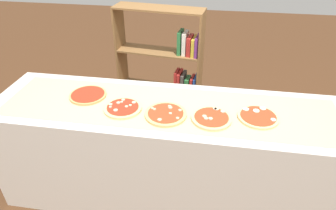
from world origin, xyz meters
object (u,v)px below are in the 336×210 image
pizza_mushroom_2 (166,114)px  pizza_mushroom_3 (211,118)px  pizza_mozzarella_4 (258,117)px  bookshelf (170,78)px  pizza_mushroom_1 (123,108)px  pizza_plain_0 (88,95)px

pizza_mushroom_2 → pizza_mushroom_3: (0.32, 0.00, 0.00)m
pizza_mushroom_2 → pizza_mozzarella_4: 0.64m
pizza_mushroom_3 → bookshelf: bearing=111.8°
pizza_mushroom_2 → pizza_mushroom_3: bearing=0.0°
pizza_mozzarella_4 → bookshelf: size_ratio=0.21×
pizza_mushroom_2 → pizza_mushroom_1: bearing=175.0°
pizza_mushroom_1 → pizza_mushroom_2: 0.32m
pizza_plain_0 → pizza_mushroom_1: size_ratio=1.02×
pizza_mushroom_3 → pizza_mozzarella_4: (0.32, 0.07, -0.00)m
bookshelf → pizza_mozzarella_4: bearing=-54.2°
pizza_mushroom_2 → pizza_mozzarella_4: pizza_mushroom_2 is taller
pizza_mozzarella_4 → pizza_mushroom_2: bearing=-173.9°
pizza_plain_0 → pizza_mushroom_1: 0.34m
pizza_mozzarella_4 → bookshelf: bearing=125.8°
pizza_mushroom_3 → pizza_plain_0: bearing=170.5°
pizza_mushroom_1 → pizza_mushroom_3: size_ratio=0.99×
bookshelf → pizza_mushroom_2: bearing=-83.1°
pizza_plain_0 → pizza_mozzarella_4: bearing=-4.1°
pizza_mushroom_3 → pizza_mushroom_1: bearing=177.5°
pizza_mushroom_3 → pizza_mushroom_2: bearing=-180.0°
pizza_plain_0 → bookshelf: 1.14m
pizza_mushroom_1 → pizza_mushroom_2: (0.32, -0.03, -0.00)m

